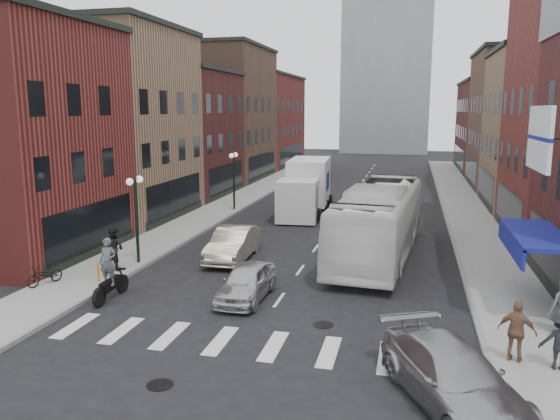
# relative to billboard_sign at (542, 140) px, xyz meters

# --- Properties ---
(ground) EXTENTS (160.00, 160.00, 0.00)m
(ground) POSITION_rel_billboard_sign_xyz_m (-8.59, -0.50, -6.13)
(ground) COLOR black
(ground) RESTS_ON ground
(sidewalk_left) EXTENTS (3.00, 74.00, 0.15)m
(sidewalk_left) POSITION_rel_billboard_sign_xyz_m (-17.09, 21.50, -6.06)
(sidewalk_left) COLOR gray
(sidewalk_left) RESTS_ON ground
(sidewalk_right) EXTENTS (3.00, 74.00, 0.15)m
(sidewalk_right) POSITION_rel_billboard_sign_xyz_m (-0.09, 21.50, -6.06)
(sidewalk_right) COLOR gray
(sidewalk_right) RESTS_ON ground
(curb_left) EXTENTS (0.20, 74.00, 0.16)m
(curb_left) POSITION_rel_billboard_sign_xyz_m (-15.59, 21.50, -6.13)
(curb_left) COLOR gray
(curb_left) RESTS_ON ground
(curb_right) EXTENTS (0.20, 74.00, 0.16)m
(curb_right) POSITION_rel_billboard_sign_xyz_m (-1.59, 21.50, -6.13)
(curb_right) COLOR gray
(curb_right) RESTS_ON ground
(crosswalk_stripes) EXTENTS (12.00, 2.20, 0.01)m
(crosswalk_stripes) POSITION_rel_billboard_sign_xyz_m (-8.59, -3.50, -6.13)
(crosswalk_stripes) COLOR silver
(crosswalk_stripes) RESTS_ON ground
(bldg_left_mid_a) EXTENTS (10.30, 10.20, 12.30)m
(bldg_left_mid_a) POSITION_rel_billboard_sign_xyz_m (-23.58, 13.50, 0.02)
(bldg_left_mid_a) COLOR #937151
(bldg_left_mid_a) RESTS_ON ground
(bldg_left_mid_b) EXTENTS (10.30, 10.20, 10.30)m
(bldg_left_mid_b) POSITION_rel_billboard_sign_xyz_m (-23.58, 23.50, -0.98)
(bldg_left_mid_b) COLOR #4A1B1A
(bldg_left_mid_b) RESTS_ON ground
(bldg_left_far_a) EXTENTS (10.30, 12.20, 13.30)m
(bldg_left_far_a) POSITION_rel_billboard_sign_xyz_m (-23.58, 34.50, 0.52)
(bldg_left_far_a) COLOR brown
(bldg_left_far_a) RESTS_ON ground
(bldg_left_far_b) EXTENTS (10.30, 16.20, 11.30)m
(bldg_left_far_b) POSITION_rel_billboard_sign_xyz_m (-23.58, 48.50, -0.48)
(bldg_left_far_b) COLOR maroon
(bldg_left_far_b) RESTS_ON ground
(bldg_right_far_a) EXTENTS (10.30, 12.20, 12.30)m
(bldg_right_far_a) POSITION_rel_billboard_sign_xyz_m (6.41, 34.50, 0.02)
(bldg_right_far_a) COLOR brown
(bldg_right_far_a) RESTS_ON ground
(bldg_right_far_b) EXTENTS (10.30, 16.20, 10.30)m
(bldg_right_far_b) POSITION_rel_billboard_sign_xyz_m (6.41, 48.50, -0.98)
(bldg_right_far_b) COLOR #4A1B1A
(bldg_right_far_b) RESTS_ON ground
(awning_blue) EXTENTS (1.80, 5.00, 0.78)m
(awning_blue) POSITION_rel_billboard_sign_xyz_m (0.34, 2.00, -3.50)
(awning_blue) COLOR navy
(awning_blue) RESTS_ON ground
(billboard_sign) EXTENTS (1.52, 3.00, 3.70)m
(billboard_sign) POSITION_rel_billboard_sign_xyz_m (0.00, 0.00, 0.00)
(billboard_sign) COLOR black
(billboard_sign) RESTS_ON ground
(streetlamp_near) EXTENTS (0.32, 1.22, 4.11)m
(streetlamp_near) POSITION_rel_billboard_sign_xyz_m (-15.99, 3.50, -3.22)
(streetlamp_near) COLOR black
(streetlamp_near) RESTS_ON ground
(streetlamp_far) EXTENTS (0.32, 1.22, 4.11)m
(streetlamp_far) POSITION_rel_billboard_sign_xyz_m (-15.99, 17.50, -3.22)
(streetlamp_far) COLOR black
(streetlamp_far) RESTS_ON ground
(bike_rack) EXTENTS (0.08, 0.68, 0.80)m
(bike_rack) POSITION_rel_billboard_sign_xyz_m (-16.19, 0.80, -5.58)
(bike_rack) COLOR #D8590C
(bike_rack) RESTS_ON sidewalk_left
(box_truck) EXTENTS (3.01, 8.63, 3.68)m
(box_truck) POSITION_rel_billboard_sign_xyz_m (-10.86, 17.62, -4.31)
(box_truck) COLOR silver
(box_truck) RESTS_ON ground
(motorcycle_rider) EXTENTS (0.67, 2.36, 2.40)m
(motorcycle_rider) POSITION_rel_billboard_sign_xyz_m (-14.79, -0.96, -5.01)
(motorcycle_rider) COLOR black
(motorcycle_rider) RESTS_ON ground
(transit_bus) EXTENTS (4.03, 12.80, 3.51)m
(transit_bus) POSITION_rel_billboard_sign_xyz_m (-5.33, 7.83, -4.38)
(transit_bus) COLOR silver
(transit_bus) RESTS_ON ground
(sedan_left_near) EXTENTS (1.66, 3.96, 1.34)m
(sedan_left_near) POSITION_rel_billboard_sign_xyz_m (-9.82, 0.34, -5.46)
(sedan_left_near) COLOR silver
(sedan_left_near) RESTS_ON ground
(sedan_left_far) EXTENTS (1.78, 4.73, 1.54)m
(sedan_left_far) POSITION_rel_billboard_sign_xyz_m (-12.07, 5.50, -5.36)
(sedan_left_far) COLOR beige
(sedan_left_far) RESTS_ON ground
(curb_car) EXTENTS (4.12, 5.47, 1.47)m
(curb_car) POSITION_rel_billboard_sign_xyz_m (-2.75, -5.70, -5.40)
(curb_car) COLOR #A3A2A7
(curb_car) RESTS_ON ground
(parked_bicycle) EXTENTS (1.04, 1.65, 0.82)m
(parked_bicycle) POSITION_rel_billboard_sign_xyz_m (-18.05, -0.36, -5.57)
(parked_bicycle) COLOR black
(parked_bicycle) RESTS_ON sidewalk_left
(ped_left_solo) EXTENTS (1.03, 0.72, 1.92)m
(ped_left_solo) POSITION_rel_billboard_sign_xyz_m (-16.47, 2.24, -5.02)
(ped_left_solo) COLOR black
(ped_left_solo) RESTS_ON sidewalk_left
(ped_right_a) EXTENTS (1.07, 0.60, 1.59)m
(ped_right_a) POSITION_rel_billboard_sign_xyz_m (0.15, -3.37, -5.19)
(ped_right_a) COLOR black
(ped_right_a) RESTS_ON sidewalk_right
(ped_right_b) EXTENTS (1.14, 0.82, 1.76)m
(ped_right_b) POSITION_rel_billboard_sign_xyz_m (-0.90, -3.15, -5.10)
(ped_right_b) COLOR brown
(ped_right_b) RESTS_ON sidewalk_right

